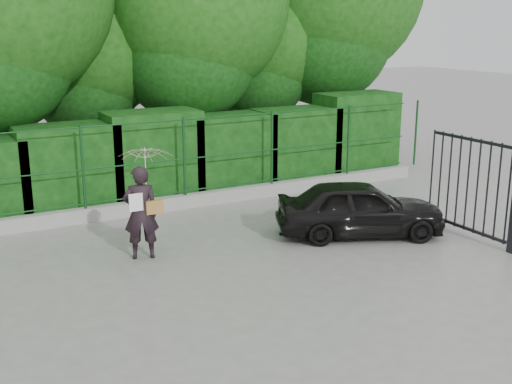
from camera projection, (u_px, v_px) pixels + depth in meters
name	position (u px, v px, depth m)	size (l,w,h in m)	color
ground	(265.00, 276.00, 10.87)	(80.00, 80.00, 0.00)	gray
kerb	(169.00, 204.00, 14.66)	(14.00, 0.25, 0.30)	#9E9E99
fence	(177.00, 158.00, 14.49)	(14.13, 0.06, 1.80)	#103D18
hedge	(162.00, 158.00, 15.39)	(14.20, 1.20, 2.27)	black
trees	(160.00, 4.00, 16.79)	(17.10, 6.15, 8.08)	black
gate	(497.00, 185.00, 12.07)	(0.22, 2.33, 2.36)	black
woman	(144.00, 186.00, 11.44)	(0.98, 0.97, 2.03)	black
car	(360.00, 208.00, 12.80)	(1.33, 3.32, 1.13)	black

